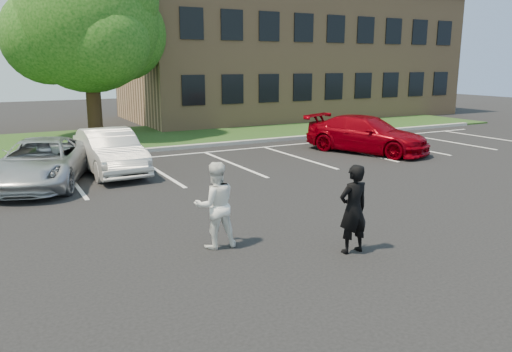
{
  "coord_description": "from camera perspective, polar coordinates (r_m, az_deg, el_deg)",
  "views": [
    {
      "loc": [
        -4.91,
        -8.16,
        3.61
      ],
      "look_at": [
        0.0,
        1.0,
        1.25
      ],
      "focal_mm": 35.0,
      "sensor_mm": 36.0,
      "label": 1
    }
  ],
  "objects": [
    {
      "name": "ground_plane",
      "position": [
        10.19,
        2.68,
        -7.98
      ],
      "size": [
        90.0,
        90.0,
        0.0
      ],
      "primitive_type": "plane",
      "color": "black",
      "rests_on": "ground"
    },
    {
      "name": "curb",
      "position": [
        21.05,
        -14.31,
        2.73
      ],
      "size": [
        40.0,
        0.3,
        0.15
      ],
      "primitive_type": "cube",
      "color": "gray",
      "rests_on": "ground"
    },
    {
      "name": "grass_strip",
      "position": [
        24.91,
        -16.57,
        4.03
      ],
      "size": [
        44.0,
        8.0,
        0.08
      ],
      "primitive_type": "cube",
      "color": "#174116",
      "rests_on": "ground"
    },
    {
      "name": "stall_lines",
      "position": [
        18.6,
        -7.8,
        1.5
      ],
      "size": [
        34.0,
        5.36,
        0.01
      ],
      "color": "white",
      "rests_on": "ground"
    },
    {
      "name": "office_building",
      "position": [
        35.6,
        4.01,
        13.65
      ],
      "size": [
        22.4,
        10.4,
        8.3
      ],
      "color": "#A37D58",
      "rests_on": "ground"
    },
    {
      "name": "tree",
      "position": [
        25.76,
        -18.46,
        16.04
      ],
      "size": [
        7.8,
        7.2,
        8.8
      ],
      "color": "black",
      "rests_on": "ground"
    },
    {
      "name": "man_black_suit",
      "position": [
        9.76,
        11.06,
        -3.74
      ],
      "size": [
        0.64,
        0.42,
        1.75
      ],
      "primitive_type": "imported",
      "rotation": [
        0.0,
        0.0,
        3.14
      ],
      "color": "black",
      "rests_on": "ground"
    },
    {
      "name": "man_white_shirt",
      "position": [
        9.9,
        -4.67,
        -3.33
      ],
      "size": [
        0.92,
        0.76,
        1.74
      ],
      "primitive_type": "imported",
      "rotation": [
        0.0,
        0.0,
        3.01
      ],
      "color": "white",
      "rests_on": "ground"
    },
    {
      "name": "car_silver_minivan",
      "position": [
        16.32,
        -23.35,
        1.44
      ],
      "size": [
        3.84,
        5.46,
        1.38
      ],
      "primitive_type": "imported",
      "rotation": [
        0.0,
        0.0,
        -0.34
      ],
      "color": "#B4B7BC",
      "rests_on": "ground"
    },
    {
      "name": "car_white_sedan",
      "position": [
        17.35,
        -16.35,
        2.72
      ],
      "size": [
        1.7,
        4.48,
        1.46
      ],
      "primitive_type": "imported",
      "rotation": [
        0.0,
        0.0,
        0.04
      ],
      "color": "silver",
      "rests_on": "ground"
    },
    {
      "name": "car_red_compact",
      "position": [
        21.06,
        12.54,
        4.67
      ],
      "size": [
        3.93,
        5.53,
        1.49
      ],
      "primitive_type": "imported",
      "rotation": [
        0.0,
        0.0,
        0.4
      ],
      "color": "#86000B",
      "rests_on": "ground"
    }
  ]
}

